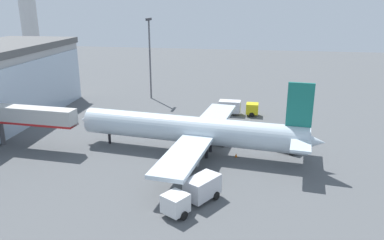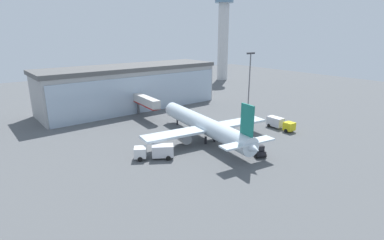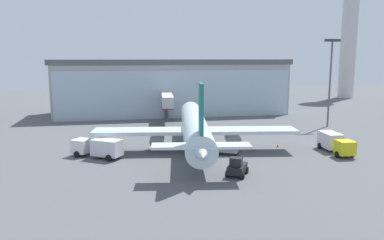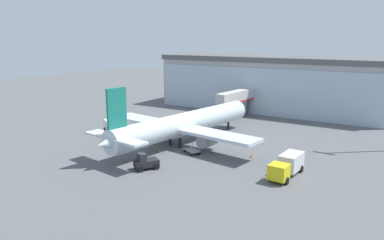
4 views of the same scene
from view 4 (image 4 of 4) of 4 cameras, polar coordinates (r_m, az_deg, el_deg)
ground at (r=60.39m, az=-2.91°, el=-4.49°), size 240.00×240.00×0.00m
terminal_building at (r=94.41m, az=12.06°, el=5.52°), size 55.93×17.74×13.15m
jet_bridge at (r=83.25m, az=6.89°, el=3.50°), size 3.07×13.98×6.11m
airplane at (r=62.52m, az=-1.42°, el=-0.67°), size 29.80×35.14×10.92m
catering_truck at (r=70.07m, az=-11.77°, el=-1.10°), size 7.39×5.64×2.65m
fuel_truck at (r=50.29m, az=14.32°, el=-6.66°), size 2.64×7.35×2.65m
baggage_cart at (r=58.13m, az=-0.03°, el=-4.64°), size 3.22×2.68×1.50m
pushback_tug at (r=51.70m, az=-7.09°, el=-6.40°), size 3.34×3.70×2.30m
safety_cone_nose at (r=59.08m, az=-4.95°, el=-4.63°), size 0.36×0.36×0.55m
safety_cone_wingtip at (r=56.83m, az=9.04°, el=-5.44°), size 0.36×0.36×0.55m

